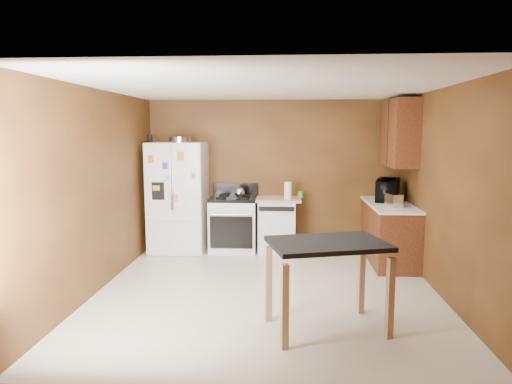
# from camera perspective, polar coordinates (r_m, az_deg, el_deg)

# --- Properties ---
(floor) EXTENTS (4.50, 4.50, 0.00)m
(floor) POSITION_cam_1_polar(r_m,az_deg,el_deg) (5.83, 1.39, -12.26)
(floor) COLOR beige
(floor) RESTS_ON ground
(ceiling) EXTENTS (4.50, 4.50, 0.00)m
(ceiling) POSITION_cam_1_polar(r_m,az_deg,el_deg) (5.50, 1.47, 13.02)
(ceiling) COLOR white
(ceiling) RESTS_ON ground
(wall_back) EXTENTS (4.20, 0.00, 4.20)m
(wall_back) POSITION_cam_1_polar(r_m,az_deg,el_deg) (7.76, 2.12, 2.21)
(wall_back) COLOR brown
(wall_back) RESTS_ON ground
(wall_front) EXTENTS (4.20, 0.00, 4.20)m
(wall_front) POSITION_cam_1_polar(r_m,az_deg,el_deg) (3.32, -0.20, -5.14)
(wall_front) COLOR brown
(wall_front) RESTS_ON ground
(wall_left) EXTENTS (0.00, 4.50, 4.50)m
(wall_left) POSITION_cam_1_polar(r_m,az_deg,el_deg) (5.99, -19.06, 0.19)
(wall_left) COLOR brown
(wall_left) RESTS_ON ground
(wall_right) EXTENTS (0.00, 4.50, 4.50)m
(wall_right) POSITION_cam_1_polar(r_m,az_deg,el_deg) (5.83, 22.51, -0.17)
(wall_right) COLOR brown
(wall_right) RESTS_ON ground
(roasting_pan) EXTENTS (0.36, 0.36, 0.09)m
(roasting_pan) POSITION_cam_1_polar(r_m,az_deg,el_deg) (7.55, -9.43, 6.49)
(roasting_pan) COLOR silver
(roasting_pan) RESTS_ON refrigerator
(pen_cup) EXTENTS (0.08, 0.08, 0.12)m
(pen_cup) POSITION_cam_1_polar(r_m,az_deg,el_deg) (7.61, -13.12, 6.52)
(pen_cup) COLOR black
(pen_cup) RESTS_ON refrigerator
(kettle) EXTENTS (0.18, 0.18, 0.18)m
(kettle) POSITION_cam_1_polar(r_m,az_deg,el_deg) (7.44, -2.07, -0.06)
(kettle) COLOR silver
(kettle) RESTS_ON gas_range
(paper_towel) EXTENTS (0.14, 0.14, 0.28)m
(paper_towel) POSITION_cam_1_polar(r_m,az_deg,el_deg) (7.39, 4.00, 0.19)
(paper_towel) COLOR white
(paper_towel) RESTS_ON dishwasher
(green_canister) EXTENTS (0.12, 0.12, 0.10)m
(green_canister) POSITION_cam_1_polar(r_m,az_deg,el_deg) (7.57, 5.58, -0.31)
(green_canister) COLOR #429238
(green_canister) RESTS_ON dishwasher
(toaster) EXTENTS (0.22, 0.29, 0.19)m
(toaster) POSITION_cam_1_polar(r_m,az_deg,el_deg) (6.84, 16.84, -1.00)
(toaster) COLOR silver
(toaster) RESTS_ON right_cabinets
(microwave) EXTENTS (0.55, 0.67, 0.32)m
(microwave) POSITION_cam_1_polar(r_m,az_deg,el_deg) (7.38, 16.14, 0.14)
(microwave) COLOR black
(microwave) RESTS_ON right_cabinets
(refrigerator) EXTENTS (0.90, 0.80, 1.80)m
(refrigerator) POSITION_cam_1_polar(r_m,az_deg,el_deg) (7.63, -9.70, -0.63)
(refrigerator) COLOR white
(refrigerator) RESTS_ON ground
(gas_range) EXTENTS (0.76, 0.68, 1.10)m
(gas_range) POSITION_cam_1_polar(r_m,az_deg,el_deg) (7.60, -2.82, -3.91)
(gas_range) COLOR white
(gas_range) RESTS_ON ground
(dishwasher) EXTENTS (0.78, 0.63, 0.89)m
(dishwasher) POSITION_cam_1_polar(r_m,az_deg,el_deg) (7.58, 2.63, -4.02)
(dishwasher) COLOR white
(dishwasher) RESTS_ON ground
(right_cabinets) EXTENTS (0.63, 1.58, 2.45)m
(right_cabinets) POSITION_cam_1_polar(r_m,az_deg,el_deg) (7.22, 16.66, -1.25)
(right_cabinets) COLOR brown
(right_cabinets) RESTS_ON ground
(island) EXTENTS (1.28, 1.02, 0.91)m
(island) POSITION_cam_1_polar(r_m,az_deg,el_deg) (4.60, 8.90, -7.92)
(island) COLOR black
(island) RESTS_ON ground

